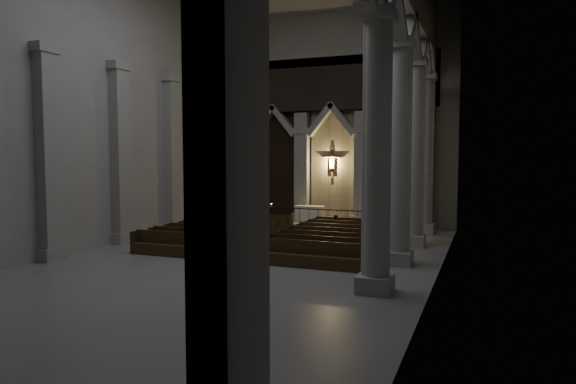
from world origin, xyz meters
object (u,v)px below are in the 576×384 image
(candle_stand_left, at_px, (271,219))
(candle_stand_right, at_px, (374,223))
(altar, at_px, (310,213))
(worshipper, at_px, (336,227))
(altar_rail, at_px, (318,215))
(pews, at_px, (276,239))

(candle_stand_left, relative_size, candle_stand_right, 0.78)
(altar, height_order, worshipper, worshipper)
(altar_rail, height_order, candle_stand_right, candle_stand_right)
(candle_stand_left, height_order, candle_stand_right, candle_stand_right)
(altar, height_order, candle_stand_left, candle_stand_left)
(altar_rail, relative_size, pews, 0.57)
(altar_rail, bearing_deg, worshipper, -58.56)
(candle_stand_right, distance_m, worshipper, 3.22)
(candle_stand_right, distance_m, pews, 6.60)
(candle_stand_left, distance_m, candle_stand_right, 5.98)
(candle_stand_left, bearing_deg, candle_stand_right, -4.00)
(altar_rail, distance_m, pews, 5.88)
(altar, xyz_separation_m, candle_stand_right, (4.07, -1.61, -0.17))
(altar_rail, height_order, pews, altar_rail)
(altar_rail, distance_m, worshipper, 3.50)
(altar_rail, bearing_deg, altar, 122.77)
(altar_rail, bearing_deg, candle_stand_right, -0.08)
(altar, relative_size, worshipper, 1.51)
(altar, distance_m, candle_stand_right, 4.38)
(altar, distance_m, worshipper, 5.40)
(candle_stand_left, bearing_deg, worshipper, -35.57)
(altar_rail, xyz_separation_m, worshipper, (1.82, -2.98, -0.15))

